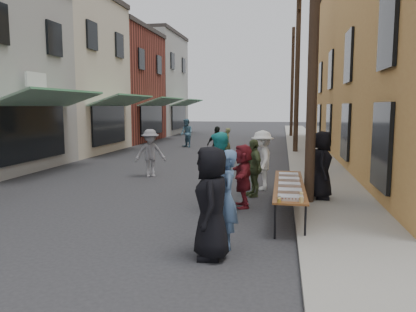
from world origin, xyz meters
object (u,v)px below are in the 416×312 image
(utility_pole_near, at_px, (314,30))
(server, at_px, (322,165))
(guest_front_c, at_px, (219,172))
(serving_table, at_px, (289,186))
(utility_pole_mid, at_px, (297,71))
(guest_front_a, at_px, (211,203))
(catering_tray_sausage, at_px, (290,198))
(utility_pole_far, at_px, (292,83))

(utility_pole_near, xyz_separation_m, server, (0.34, 0.40, -3.48))
(utility_pole_near, height_order, guest_front_c, utility_pole_near)
(serving_table, xyz_separation_m, server, (0.87, 1.47, 0.31))
(server, bearing_deg, utility_pole_mid, 5.26)
(guest_front_a, bearing_deg, utility_pole_mid, 164.80)
(guest_front_a, height_order, server, server)
(guest_front_a, bearing_deg, catering_tray_sausage, 128.41)
(utility_pole_far, height_order, server, utility_pole_far)
(serving_table, bearing_deg, guest_front_a, -113.54)
(utility_pole_near, xyz_separation_m, guest_front_c, (-2.24, -1.05, -3.51))
(utility_pole_far, height_order, serving_table, utility_pole_far)
(serving_table, xyz_separation_m, catering_tray_sausage, (0.00, -1.65, 0.08))
(utility_pole_mid, bearing_deg, server, -88.34)
(guest_front_c, bearing_deg, catering_tray_sausage, 41.25)
(catering_tray_sausage, distance_m, server, 3.25)
(guest_front_c, bearing_deg, server, 115.00)
(utility_pole_near, bearing_deg, guest_front_c, -154.88)
(utility_pole_near, height_order, serving_table, utility_pole_near)
(server, bearing_deg, serving_table, 152.83)
(utility_pole_far, height_order, guest_front_c, utility_pole_far)
(guest_front_a, bearing_deg, utility_pole_far, 167.63)
(utility_pole_mid, xyz_separation_m, server, (0.34, -11.60, -3.48))
(catering_tray_sausage, distance_m, guest_front_c, 2.39)
(utility_pole_near, distance_m, utility_pole_far, 24.00)
(catering_tray_sausage, bearing_deg, guest_front_c, 135.70)
(guest_front_c, bearing_deg, utility_pole_far, 170.44)
(utility_pole_mid, xyz_separation_m, utility_pole_far, (0.00, 12.00, 0.00))
(utility_pole_near, bearing_deg, catering_tray_sausage, -101.21)
(utility_pole_near, bearing_deg, utility_pole_mid, 90.00)
(serving_table, distance_m, guest_front_c, 1.73)
(catering_tray_sausage, bearing_deg, utility_pole_far, 88.85)
(utility_pole_near, distance_m, catering_tray_sausage, 4.63)
(guest_front_a, bearing_deg, serving_table, 147.92)
(guest_front_c, relative_size, server, 1.07)
(serving_table, xyz_separation_m, guest_front_c, (-1.70, 0.01, 0.27))
(utility_pole_far, height_order, guest_front_a, utility_pole_far)
(utility_pole_mid, distance_m, catering_tray_sausage, 15.18)
(server, bearing_deg, utility_pole_near, 143.84)
(utility_pole_mid, bearing_deg, serving_table, -92.36)
(utility_pole_far, xyz_separation_m, catering_tray_sausage, (-0.54, -26.71, -3.71))
(catering_tray_sausage, relative_size, server, 0.27)
(utility_pole_mid, bearing_deg, catering_tray_sausage, -92.09)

